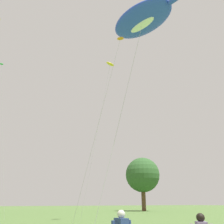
{
  "coord_description": "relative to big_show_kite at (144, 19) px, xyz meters",
  "views": [
    {
      "loc": [
        -6.81,
        -2.64,
        1.75
      ],
      "look_at": [
        0.05,
        10.31,
        7.28
      ],
      "focal_mm": 38.68,
      "sensor_mm": 36.0,
      "label": 1
    }
  ],
  "objects": [
    {
      "name": "big_show_kite",
      "position": [
        0.0,
        0.0,
        0.0
      ],
      "size": [
        5.98,
        11.33,
        17.51
      ],
      "rotation": [
        0.0,
        0.0,
        1.82
      ],
      "color": "blue",
      "rests_on": "ground"
    },
    {
      "name": "small_kite_triangle_green",
      "position": [
        1.59,
        9.48,
        0.95
      ],
      "size": [
        3.16,
        2.35,
        18.28
      ],
      "rotation": [
        0.0,
        0.0,
        -2.79
      ],
      "color": "yellow",
      "rests_on": "ground"
    },
    {
      "name": "small_kite_diamond_red",
      "position": [
        -10.16,
        16.9,
        -0.11
      ],
      "size": [
        3.39,
        0.42,
        18.67
      ],
      "rotation": [
        0.0,
        0.0,
        2.96
      ],
      "color": "green",
      "rests_on": "ground"
    },
    {
      "name": "small_kite_bird_shape",
      "position": [
        -1.75,
        1.52,
        -2.59
      ],
      "size": [
        3.09,
        2.77,
        15.3
      ],
      "rotation": [
        0.0,
        0.0,
        -0.72
      ],
      "color": "orange",
      "rests_on": "ground"
    },
    {
      "name": "tree_pine_center",
      "position": [
        23.03,
        34.16,
        -9.05
      ],
      "size": [
        7.88,
        7.88,
        11.83
      ],
      "color": "#513823",
      "rests_on": "ground"
    }
  ]
}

